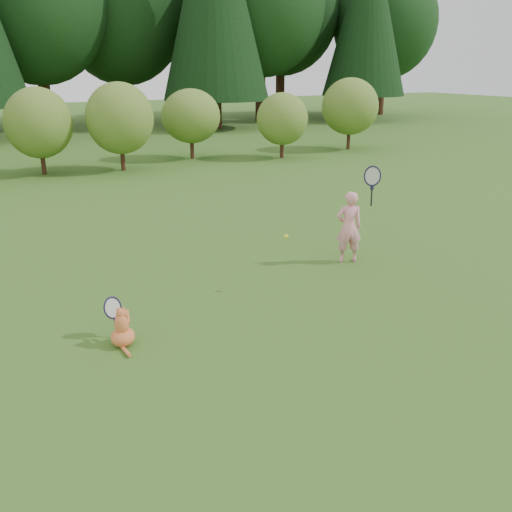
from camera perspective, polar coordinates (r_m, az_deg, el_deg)
ground at (r=7.60m, az=1.41°, el=-6.95°), size 100.00×100.00×0.00m
shrub_row at (r=19.39m, az=-17.61°, el=12.20°), size 28.00×3.00×2.80m
child at (r=9.93m, az=9.35°, el=3.04°), size 0.73×0.48×1.87m
cat at (r=7.20m, az=-13.29°, el=-6.74°), size 0.48×0.72×0.67m
tennis_ball at (r=8.48m, az=3.01°, el=1.96°), size 0.07×0.07×0.07m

